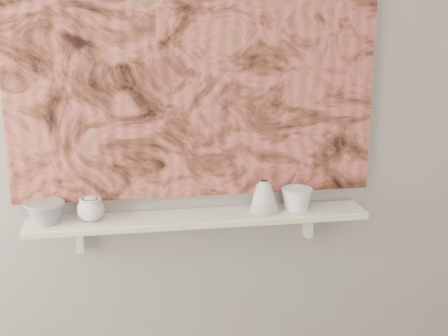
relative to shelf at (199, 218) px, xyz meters
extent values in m
plane|color=gray|center=(0.00, 0.09, 0.44)|extent=(3.60, 0.00, 3.60)
cube|color=white|center=(0.00, 0.00, 0.00)|extent=(1.40, 0.18, 0.03)
cube|color=beige|center=(0.00, -0.09, 0.00)|extent=(1.40, 0.01, 0.02)
cube|color=white|center=(-0.49, 0.06, -0.07)|extent=(0.03, 0.06, 0.12)
cube|color=white|center=(0.49, 0.06, -0.07)|extent=(0.03, 0.06, 0.12)
cube|color=brown|center=(0.00, 0.08, 0.62)|extent=(1.50, 0.02, 1.10)
cube|color=black|center=(0.45, 0.07, 0.32)|extent=(0.09, 0.00, 0.08)
camera|label=1|loc=(-0.30, -2.41, 0.87)|focal=50.00mm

